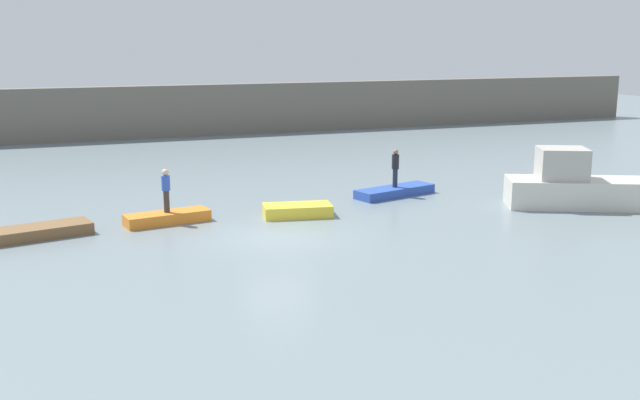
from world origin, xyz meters
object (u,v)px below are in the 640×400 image
at_px(rowboat_orange, 167,218).
at_px(rowboat_yellow, 298,210).
at_px(rowboat_brown, 39,232).
at_px(person_dark_shirt, 395,166).
at_px(rowboat_blue, 395,191).
at_px(person_blue_shirt, 166,188).
at_px(motorboat, 580,187).

xyz_separation_m(rowboat_orange, rowboat_yellow, (4.99, -0.68, 0.02)).
xyz_separation_m(rowboat_brown, person_dark_shirt, (14.83, 1.93, 1.13)).
distance_m(rowboat_brown, person_dark_shirt, 15.00).
xyz_separation_m(rowboat_brown, rowboat_yellow, (9.53, -0.20, 0.03)).
bearing_deg(person_dark_shirt, rowboat_brown, -172.57).
distance_m(rowboat_yellow, person_dark_shirt, 5.81).
distance_m(rowboat_orange, rowboat_yellow, 5.03).
distance_m(rowboat_blue, person_blue_shirt, 10.45).
relative_size(person_blue_shirt, person_dark_shirt, 0.98).
height_order(rowboat_blue, person_dark_shirt, person_dark_shirt).
relative_size(rowboat_orange, rowboat_blue, 0.83).
bearing_deg(motorboat, rowboat_orange, 169.00).
distance_m(motorboat, person_blue_shirt, 16.80).
distance_m(rowboat_brown, person_blue_shirt, 4.71).
bearing_deg(rowboat_brown, motorboat, -20.23).
height_order(rowboat_orange, person_dark_shirt, person_dark_shirt).
height_order(rowboat_brown, rowboat_orange, rowboat_orange).
relative_size(rowboat_orange, person_blue_shirt, 1.92).
bearing_deg(motorboat, person_blue_shirt, 169.00).
relative_size(motorboat, rowboat_orange, 2.07).
xyz_separation_m(motorboat, person_blue_shirt, (-16.48, 3.21, 0.50)).
distance_m(person_blue_shirt, person_dark_shirt, 10.38).
distance_m(rowboat_brown, rowboat_orange, 4.57).
relative_size(rowboat_brown, rowboat_yellow, 1.32).
bearing_deg(person_dark_shirt, rowboat_blue, -90.00).
relative_size(rowboat_brown, person_blue_shirt, 2.11).
bearing_deg(rowboat_blue, person_dark_shirt, 74.39).
height_order(rowboat_orange, rowboat_yellow, rowboat_yellow).
bearing_deg(rowboat_blue, person_blue_shirt, 172.43).
relative_size(rowboat_yellow, person_blue_shirt, 1.61).
bearing_deg(rowboat_yellow, rowboat_orange, -177.63).
xyz_separation_m(motorboat, person_dark_shirt, (-6.20, 4.66, 0.49)).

